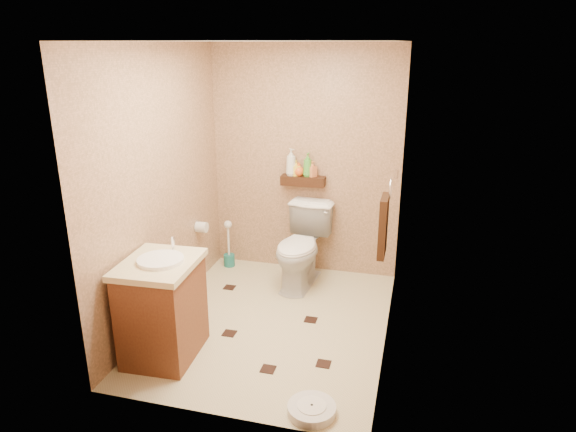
# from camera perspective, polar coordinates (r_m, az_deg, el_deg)

# --- Properties ---
(ground) EXTENTS (2.50, 2.50, 0.00)m
(ground) POSITION_cam_1_polar(r_m,az_deg,el_deg) (4.71, -1.73, -11.77)
(ground) COLOR beige
(ground) RESTS_ON ground
(wall_back) EXTENTS (2.00, 0.04, 2.40)m
(wall_back) POSITION_cam_1_polar(r_m,az_deg,el_deg) (5.40, 1.89, 6.00)
(wall_back) COLOR tan
(wall_back) RESTS_ON ground
(wall_front) EXTENTS (2.00, 0.04, 2.40)m
(wall_front) POSITION_cam_1_polar(r_m,az_deg,el_deg) (3.12, -8.42, -3.94)
(wall_front) COLOR tan
(wall_front) RESTS_ON ground
(wall_left) EXTENTS (0.04, 2.50, 2.40)m
(wall_left) POSITION_cam_1_polar(r_m,az_deg,el_deg) (4.60, -13.93, 3.19)
(wall_left) COLOR tan
(wall_left) RESTS_ON ground
(wall_right) EXTENTS (0.04, 2.50, 2.40)m
(wall_right) POSITION_cam_1_polar(r_m,az_deg,el_deg) (4.07, 11.75, 1.31)
(wall_right) COLOR tan
(wall_right) RESTS_ON ground
(ceiling) EXTENTS (2.00, 2.50, 0.02)m
(ceiling) POSITION_cam_1_polar(r_m,az_deg,el_deg) (4.06, -2.08, 18.86)
(ceiling) COLOR white
(ceiling) RESTS_ON wall_back
(wall_shelf) EXTENTS (0.46, 0.14, 0.10)m
(wall_shelf) POSITION_cam_1_polar(r_m,az_deg,el_deg) (5.37, 1.68, 3.94)
(wall_shelf) COLOR #391F0F
(wall_shelf) RESTS_ON wall_back
(floor_accents) EXTENTS (1.30, 1.37, 0.01)m
(floor_accents) POSITION_cam_1_polar(r_m,az_deg,el_deg) (4.68, -1.54, -11.94)
(floor_accents) COLOR black
(floor_accents) RESTS_ON ground
(toilet) EXTENTS (0.54, 0.85, 0.82)m
(toilet) POSITION_cam_1_polar(r_m,az_deg,el_deg) (5.23, 1.50, -3.47)
(toilet) COLOR white
(toilet) RESTS_ON ground
(vanity) EXTENTS (0.58, 0.69, 0.94)m
(vanity) POSITION_cam_1_polar(r_m,az_deg,el_deg) (4.21, -13.77, -9.83)
(vanity) COLOR brown
(vanity) RESTS_ON ground
(bathroom_scale) EXTENTS (0.34, 0.34, 0.07)m
(bathroom_scale) POSITION_cam_1_polar(r_m,az_deg,el_deg) (3.72, 2.65, -20.65)
(bathroom_scale) COLOR silver
(bathroom_scale) RESTS_ON ground
(toilet_brush) EXTENTS (0.12, 0.12, 0.54)m
(toilet_brush) POSITION_cam_1_polar(r_m,az_deg,el_deg) (5.78, -6.59, -3.79)
(toilet_brush) COLOR #1A6B67
(toilet_brush) RESTS_ON ground
(towel_ring) EXTENTS (0.12, 0.30, 0.76)m
(towel_ring) POSITION_cam_1_polar(r_m,az_deg,el_deg) (4.39, 10.60, -0.82)
(towel_ring) COLOR silver
(towel_ring) RESTS_ON wall_right
(toilet_paper) EXTENTS (0.12, 0.11, 0.12)m
(toilet_paper) POSITION_cam_1_polar(r_m,az_deg,el_deg) (5.31, -9.58, -1.22)
(toilet_paper) COLOR silver
(toilet_paper) RESTS_ON wall_left
(bottle_a) EXTENTS (0.15, 0.15, 0.28)m
(bottle_a) POSITION_cam_1_polar(r_m,az_deg,el_deg) (5.35, 0.35, 6.02)
(bottle_a) COLOR silver
(bottle_a) RESTS_ON wall_shelf
(bottle_b) EXTENTS (0.10, 0.10, 0.16)m
(bottle_b) POSITION_cam_1_polar(r_m,az_deg,el_deg) (5.35, 0.92, 5.35)
(bottle_b) COLOR yellow
(bottle_b) RESTS_ON wall_shelf
(bottle_c) EXTENTS (0.13, 0.13, 0.14)m
(bottle_c) POSITION_cam_1_polar(r_m,az_deg,el_deg) (5.35, 1.22, 5.22)
(bottle_c) COLOR #E75B1B
(bottle_c) RESTS_ON wall_shelf
(bottle_d) EXTENTS (0.11, 0.11, 0.25)m
(bottle_d) POSITION_cam_1_polar(r_m,az_deg,el_deg) (5.32, 2.19, 5.71)
(bottle_d) COLOR green
(bottle_d) RESTS_ON wall_shelf
(bottle_e) EXTENTS (0.10, 0.10, 0.16)m
(bottle_e) POSITION_cam_1_polar(r_m,az_deg,el_deg) (5.31, 2.70, 5.25)
(bottle_e) COLOR #D47846
(bottle_e) RESTS_ON wall_shelf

